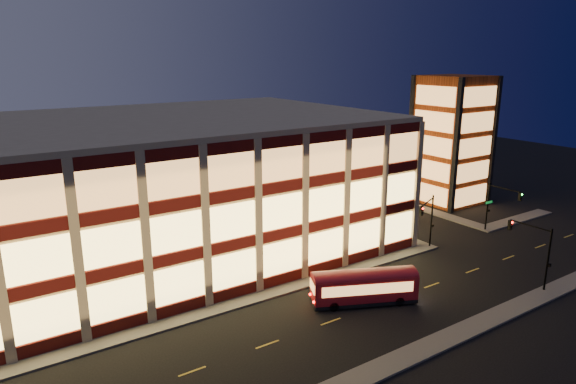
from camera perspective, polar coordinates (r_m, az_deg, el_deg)
ground at (r=45.06m, az=-4.21°, el=-12.47°), size 200.00×200.00×0.00m
sidewalk_office_south at (r=44.60m, az=-8.30°, el=-12.79°), size 54.00×2.00×0.15m
sidewalk_office_east at (r=70.22m, az=5.17°, el=-2.17°), size 2.00×30.00×0.15m
sidewalk_tower_south at (r=72.57m, az=23.90°, el=-2.87°), size 14.00×2.00×0.15m
sidewalk_tower_west at (r=77.40m, az=11.51°, el=-0.79°), size 2.00×30.00×0.15m
sidewalk_near at (r=35.92m, az=6.89°, el=-20.28°), size 100.00×2.00×0.15m
office_building at (r=56.03m, az=-15.64°, el=0.50°), size 50.45×30.45×14.50m
stair_tower at (r=76.66m, az=17.70°, el=5.49°), size 8.60×8.60×18.00m
traffic_signal_far at (r=57.07m, az=15.30°, el=-2.49°), size 3.79×1.87×6.00m
traffic_signal_right at (r=65.34m, az=22.39°, el=-0.91°), size 1.20×4.37×6.00m
traffic_signal_near at (r=51.99m, az=25.66°, el=-5.19°), size 0.32×4.45×6.00m
trolley_bus at (r=45.10m, az=8.44°, el=-10.17°), size 9.12×5.81×3.05m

